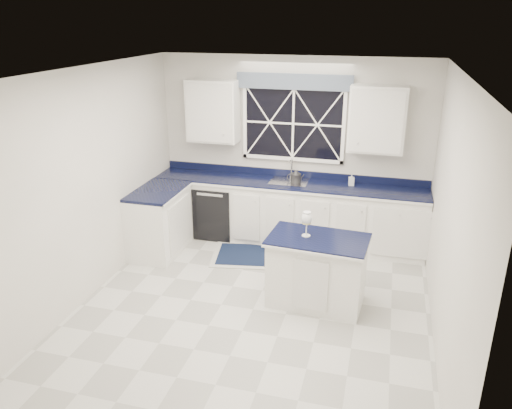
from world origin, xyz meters
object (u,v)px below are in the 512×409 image
(wine_glass, at_px, (307,219))
(soap_bottle, at_px, (351,180))
(kettle, at_px, (296,177))
(faucet, at_px, (291,168))
(island, at_px, (317,271))
(dishwasher, at_px, (218,209))

(wine_glass, xyz_separation_m, soap_bottle, (0.36, 1.68, -0.02))
(kettle, height_order, soap_bottle, kettle)
(faucet, xyz_separation_m, island, (0.68, -1.79, -0.67))
(dishwasher, bearing_deg, wine_glass, -44.03)
(kettle, bearing_deg, wine_glass, -82.31)
(dishwasher, distance_m, kettle, 1.35)
(kettle, bearing_deg, faucet, 115.46)
(kettle, distance_m, soap_bottle, 0.80)
(island, bearing_deg, kettle, 113.66)
(dishwasher, bearing_deg, faucet, 10.02)
(dishwasher, distance_m, wine_glass, 2.36)
(dishwasher, distance_m, island, 2.39)
(dishwasher, relative_size, wine_glass, 2.77)
(wine_glass, height_order, soap_bottle, wine_glass)
(faucet, height_order, soap_bottle, faucet)
(faucet, xyz_separation_m, wine_glass, (0.53, -1.77, -0.05))
(island, xyz_separation_m, wine_glass, (-0.15, 0.02, 0.62))
(faucet, bearing_deg, dishwasher, -169.98)
(faucet, bearing_deg, island, -69.29)
(kettle, distance_m, wine_glass, 1.68)
(island, xyz_separation_m, kettle, (-0.58, 1.64, 0.60))
(faucet, distance_m, kettle, 0.20)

